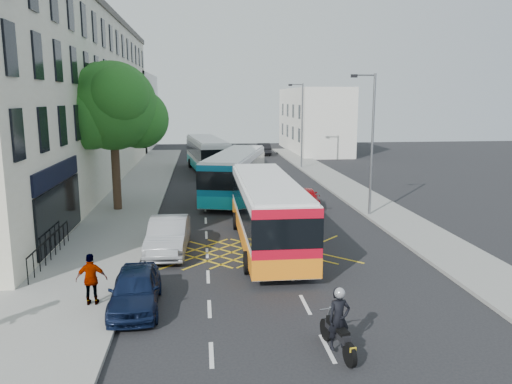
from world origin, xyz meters
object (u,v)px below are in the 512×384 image
object	(u,v)px
motorbike	(338,323)
distant_car_grey	(231,150)
street_tree	(112,107)
distant_car_dark	(263,149)
parked_car_blue	(135,289)
lamp_near	(371,137)
red_hatchback	(304,197)
bus_far	(207,154)
bus_near	(267,211)
parked_car_silver	(168,236)
lamp_far	(301,121)
pedestrian_far	(92,279)
bus_mid	(235,174)

from	to	relation	value
motorbike	distant_car_grey	world-z (taller)	motorbike
street_tree	distant_car_dark	world-z (taller)	street_tree
parked_car_blue	distant_car_grey	size ratio (longest dim) A/B	0.81
lamp_near	distant_car_grey	distance (m)	32.70
red_hatchback	distant_car_grey	distance (m)	29.07
red_hatchback	distant_car_dark	world-z (taller)	distant_car_dark
motorbike	distant_car_dark	xyz separation A→B (m)	(3.86, 47.91, -0.17)
distant_car_dark	parked_car_blue	bearing A→B (deg)	77.07
street_tree	red_hatchback	bearing A→B (deg)	0.05
lamp_near	distant_car_dark	xyz separation A→B (m)	(-2.12, 32.65, -3.90)
parked_car_blue	distant_car_dark	xyz separation A→B (m)	(9.67, 44.34, 0.05)
street_tree	bus_far	xyz separation A→B (m)	(5.66, 16.03, -4.64)
bus_near	parked_car_silver	size ratio (longest dim) A/B	2.37
street_tree	bus_far	world-z (taller)	street_tree
lamp_far	distant_car_dark	xyz separation A→B (m)	(-2.12, 12.65, -3.90)
lamp_far	motorbike	bearing A→B (deg)	-99.64
lamp_far	bus_near	size ratio (longest dim) A/B	0.72
distant_car_dark	street_tree	bearing A→B (deg)	66.41
lamp_near	red_hatchback	xyz separation A→B (m)	(-3.13, 2.98, -4.00)
lamp_far	parked_car_silver	world-z (taller)	lamp_far
bus_near	pedestrian_far	xyz separation A→B (m)	(-6.63, -6.44, -0.65)
bus_far	motorbike	distance (m)	34.40
bus_near	bus_far	bearing A→B (deg)	96.03
lamp_near	distant_car_dark	world-z (taller)	lamp_near
lamp_near	bus_mid	world-z (taller)	lamp_near
bus_far	street_tree	bearing A→B (deg)	-117.00
red_hatchback	parked_car_silver	bearing A→B (deg)	54.30
bus_far	distant_car_dark	xyz separation A→B (m)	(6.93, 13.65, -0.94)
parked_car_silver	pedestrian_far	size ratio (longest dim) A/B	2.75
lamp_far	red_hatchback	size ratio (longest dim) A/B	1.90
bus_near	pedestrian_far	size ratio (longest dim) A/B	6.52
distant_car_grey	distant_car_dark	xyz separation A→B (m)	(3.88, 0.74, 0.04)
lamp_far	lamp_near	bearing A→B (deg)	-90.00
parked_car_silver	red_hatchback	distance (m)	11.77
street_tree	bus_far	bearing A→B (deg)	70.57
street_tree	distant_car_grey	distance (m)	30.73
street_tree	distant_car_grey	world-z (taller)	street_tree
motorbike	red_hatchback	bearing A→B (deg)	71.27
bus_near	motorbike	distance (m)	10.21
lamp_far	motorbike	world-z (taller)	lamp_far
street_tree	parked_car_silver	size ratio (longest dim) A/B	1.86
lamp_far	distant_car_grey	bearing A→B (deg)	116.79
lamp_near	pedestrian_far	distance (m)	17.89
street_tree	bus_mid	size ratio (longest dim) A/B	0.77
parked_car_blue	lamp_near	bearing A→B (deg)	42.71
lamp_near	parked_car_blue	size ratio (longest dim) A/B	2.04
motorbike	distant_car_dark	distance (m)	48.06
bus_mid	distant_car_grey	distance (m)	25.45
pedestrian_far	lamp_far	bearing A→B (deg)	-113.93
lamp_far	pedestrian_far	bearing A→B (deg)	-112.71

